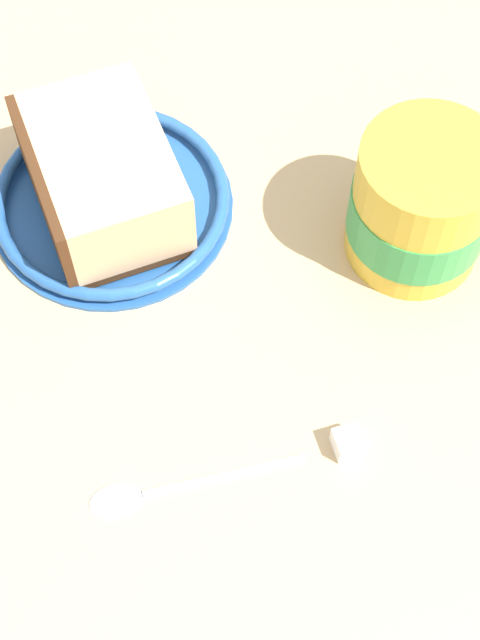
{
  "coord_description": "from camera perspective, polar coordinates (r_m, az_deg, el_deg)",
  "views": [
    {
      "loc": [
        30.01,
        0.47,
        51.51
      ],
      "look_at": [
        4.14,
        7.31,
        3.0
      ],
      "focal_mm": 54.88,
      "sensor_mm": 36.0,
      "label": 1
    }
  ],
  "objects": [
    {
      "name": "ground_plane",
      "position": [
        0.61,
        -7.65,
        -0.39
      ],
      "size": [
        125.89,
        125.89,
        3.47
      ],
      "primitive_type": "cube",
      "color": "tan"
    },
    {
      "name": "small_plate",
      "position": [
        0.63,
        -7.9,
        6.77
      ],
      "size": [
        15.46,
        15.46,
        1.44
      ],
      "color": "#26599E",
      "rests_on": "ground_plane"
    },
    {
      "name": "cake_slice",
      "position": [
        0.61,
        -8.47,
        8.22
      ],
      "size": [
        12.18,
        9.34,
        5.7
      ],
      "color": "#472814",
      "rests_on": "small_plate"
    },
    {
      "name": "tea_mug",
      "position": [
        0.59,
        10.29,
        6.28
      ],
      "size": [
        8.49,
        10.71,
        8.81
      ],
      "color": "gold",
      "rests_on": "ground_plane"
    },
    {
      "name": "teaspoon",
      "position": [
        0.54,
        -5.73,
        -10.0
      ],
      "size": [
        2.06,
        12.17,
        0.8
      ],
      "color": "silver",
      "rests_on": "ground_plane"
    },
    {
      "name": "sugar_cube",
      "position": [
        0.55,
        5.84,
        -7.24
      ],
      "size": [
        1.62,
        1.62,
        1.56
      ],
      "primitive_type": "cube",
      "rotation": [
        0.0,
        0.0,
        0.04
      ],
      "color": "white",
      "rests_on": "ground_plane"
    }
  ]
}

